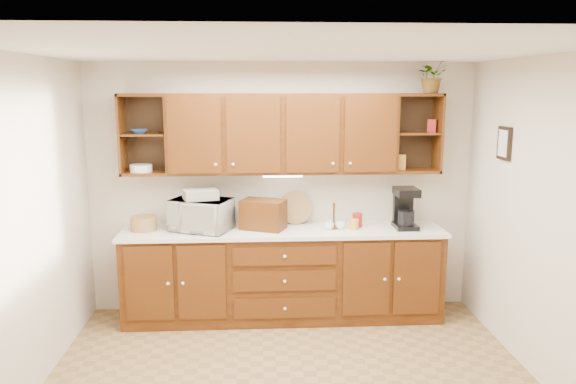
{
  "coord_description": "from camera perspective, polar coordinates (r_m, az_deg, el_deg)",
  "views": [
    {
      "loc": [
        -0.26,
        -4.05,
        2.35
      ],
      "look_at": [
        0.03,
        1.15,
        1.37
      ],
      "focal_mm": 35.0,
      "sensor_mm": 36.0,
      "label": 1
    }
  ],
  "objects": [
    {
      "name": "back_wall",
      "position": [
        5.9,
        -0.64,
        0.35
      ],
      "size": [
        4.0,
        0.0,
        4.0
      ],
      "primitive_type": "plane",
      "rotation": [
        1.57,
        0.0,
        0.0
      ],
      "color": "beige",
      "rests_on": "floor"
    },
    {
      "name": "wine_bottle",
      "position": [
        5.66,
        -6.93,
        -2.43
      ],
      "size": [
        0.08,
        0.08,
        0.28
      ],
      "primitive_type": "cylinder",
      "rotation": [
        0.0,
        0.0,
        -0.33
      ],
      "color": "black",
      "rests_on": "countertop"
    },
    {
      "name": "left_wall",
      "position": [
        4.53,
        -25.78,
        -3.87
      ],
      "size": [
        0.0,
        3.5,
        3.5
      ],
      "primitive_type": "plane",
      "rotation": [
        1.57,
        0.0,
        1.57
      ],
      "color": "beige",
      "rests_on": "floor"
    },
    {
      "name": "bowl_stack",
      "position": [
        5.75,
        -14.9,
        5.96
      ],
      "size": [
        0.21,
        0.21,
        0.04
      ],
      "primitive_type": "imported",
      "rotation": [
        0.0,
        0.0,
        0.35
      ],
      "color": "navy",
      "rests_on": "upper_cabinets"
    },
    {
      "name": "ceiling",
      "position": [
        4.06,
        0.48,
        14.15
      ],
      "size": [
        4.0,
        4.0,
        0.0
      ],
      "primitive_type": "plane",
      "rotation": [
        3.14,
        0.0,
        0.0
      ],
      "color": "white",
      "rests_on": "back_wall"
    },
    {
      "name": "right_wall",
      "position": [
        4.75,
        25.33,
        -3.18
      ],
      "size": [
        0.0,
        3.5,
        3.5
      ],
      "primitive_type": "plane",
      "rotation": [
        1.57,
        0.0,
        -1.57
      ],
      "color": "beige",
      "rests_on": "floor"
    },
    {
      "name": "wicker_basket",
      "position": [
        5.8,
        -14.45,
        -3.11
      ],
      "size": [
        0.33,
        0.33,
        0.14
      ],
      "primitive_type": "cylinder",
      "rotation": [
        0.0,
        0.0,
        -0.32
      ],
      "color": "olive",
      "rests_on": "countertop"
    },
    {
      "name": "countertop",
      "position": [
        5.67,
        -0.49,
        -3.99
      ],
      "size": [
        3.24,
        0.64,
        0.04
      ],
      "primitive_type": "cube",
      "color": "silver",
      "rests_on": "base_cabinets"
    },
    {
      "name": "pantry_box_red",
      "position": [
        5.91,
        14.4,
        6.54
      ],
      "size": [
        0.11,
        0.1,
        0.13
      ],
      "primitive_type": "cube",
      "rotation": [
        0.0,
        0.0,
        -0.33
      ],
      "color": "maroon",
      "rests_on": "upper_cabinets"
    },
    {
      "name": "microwave",
      "position": [
        5.65,
        -8.83,
        -2.31
      ],
      "size": [
        0.68,
        0.57,
        0.32
      ],
      "primitive_type": "imported",
      "rotation": [
        0.0,
        0.0,
        -0.38
      ],
      "color": "beige",
      "rests_on": "countertop"
    },
    {
      "name": "bread_box",
      "position": [
        5.65,
        -2.54,
        -2.3
      ],
      "size": [
        0.5,
        0.41,
        0.3
      ],
      "primitive_type": "cube",
      "rotation": [
        0.0,
        0.0,
        -0.4
      ],
      "color": "#341505",
      "rests_on": "countertop"
    },
    {
      "name": "undercabinet_light",
      "position": [
        5.66,
        -0.55,
        1.66
      ],
      "size": [
        0.4,
        0.05,
        0.02
      ],
      "primitive_type": "cube",
      "color": "white",
      "rests_on": "upper_cabinets"
    },
    {
      "name": "mug_tree",
      "position": [
        5.71,
        4.67,
        -3.3
      ],
      "size": [
        0.25,
        0.24,
        0.26
      ],
      "rotation": [
        0.0,
        0.0,
        -0.35
      ],
      "color": "#341505",
      "rests_on": "countertop"
    },
    {
      "name": "upper_cabinets",
      "position": [
        5.66,
        -0.48,
        5.97
      ],
      "size": [
        3.2,
        0.33,
        0.8
      ],
      "color": "#341505",
      "rests_on": "back_wall"
    },
    {
      "name": "base_cabinets",
      "position": [
        5.82,
        -0.49,
        -8.45
      ],
      "size": [
        3.2,
        0.6,
        0.9
      ],
      "primitive_type": "cube",
      "color": "#341505",
      "rests_on": "floor"
    },
    {
      "name": "coffee_maker",
      "position": [
        5.81,
        11.82,
        -1.66
      ],
      "size": [
        0.23,
        0.29,
        0.41
      ],
      "rotation": [
        0.0,
        0.0,
        0.02
      ],
      "color": "black",
      "rests_on": "countertop"
    },
    {
      "name": "framed_picture",
      "position": [
        5.45,
        21.12,
        4.64
      ],
      "size": [
        0.03,
        0.24,
        0.3
      ],
      "primitive_type": "cube",
      "color": "black",
      "rests_on": "right_wall"
    },
    {
      "name": "pantry_box_yellow",
      "position": [
        5.86,
        11.41,
        3.01
      ],
      "size": [
        0.09,
        0.08,
        0.15
      ],
      "primitive_type": "cube",
      "rotation": [
        0.0,
        0.0,
        -0.13
      ],
      "color": "#C18A2D",
      "rests_on": "upper_cabinets"
    },
    {
      "name": "plate_stack",
      "position": [
        5.78,
        -14.71,
        2.36
      ],
      "size": [
        0.29,
        0.29,
        0.07
      ],
      "primitive_type": "cylinder",
      "rotation": [
        0.0,
        0.0,
        0.41
      ],
      "color": "white",
      "rests_on": "upper_cabinets"
    },
    {
      "name": "potted_plant",
      "position": [
        5.86,
        14.44,
        11.39
      ],
      "size": [
        0.37,
        0.35,
        0.35
      ],
      "primitive_type": "imported",
      "rotation": [
        0.0,
        0.0,
        0.27
      ],
      "color": "#999999",
      "rests_on": "upper_cabinets"
    },
    {
      "name": "canister_yellow",
      "position": [
        5.7,
        6.71,
        -3.27
      ],
      "size": [
        0.12,
        0.12,
        0.1
      ],
      "primitive_type": "cylinder",
      "rotation": [
        0.0,
        0.0,
        0.38
      ],
      "color": "#C18A2D",
      "rests_on": "countertop"
    },
    {
      "name": "canister_white",
      "position": [
        5.87,
        11.99,
        -2.61
      ],
      "size": [
        0.11,
        0.11,
        0.18
      ],
      "primitive_type": "cylinder",
      "rotation": [
        0.0,
        0.0,
        -0.39
      ],
      "color": "white",
      "rests_on": "countertop"
    },
    {
      "name": "towel_stack",
      "position": [
        5.61,
        -8.89,
        -0.24
      ],
      "size": [
        0.38,
        0.32,
        0.1
      ],
      "primitive_type": "cube",
      "rotation": [
        0.0,
        0.0,
        0.3
      ],
      "color": "tan",
      "rests_on": "microwave"
    },
    {
      "name": "woven_tray",
      "position": [
        5.9,
        0.76,
        -3.14
      ],
      "size": [
        0.36,
        0.13,
        0.34
      ],
      "primitive_type": "cylinder",
      "rotation": [
        1.36,
        0.0,
        -0.13
      ],
      "color": "olive",
      "rests_on": "countertop"
    },
    {
      "name": "canister_red",
      "position": [
        5.8,
        7.05,
        -2.84
      ],
      "size": [
        0.1,
        0.1,
        0.14
      ],
      "primitive_type": "cylinder",
      "rotation": [
        0.0,
        0.0,
        -0.01
      ],
      "color": "maroon",
      "rests_on": "countertop"
    }
  ]
}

